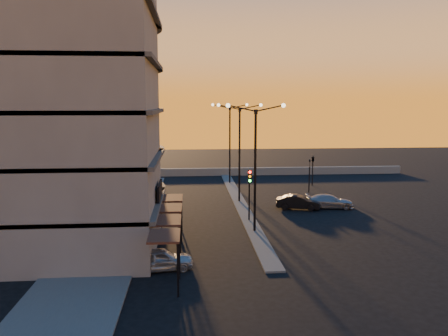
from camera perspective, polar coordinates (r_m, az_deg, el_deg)
ground at (r=32.93m, az=4.00°, el=-8.35°), size 120.00×120.00×0.00m
sidewalk_west at (r=36.86m, az=-13.44°, el=-6.64°), size 5.00×40.00×0.12m
median at (r=42.50m, az=2.00°, el=-4.40°), size 1.20×36.00×0.12m
parapet at (r=58.26m, az=2.17°, el=-0.46°), size 44.00×0.50×1.00m
building at (r=32.63m, az=-21.48°, el=12.11°), size 14.35×17.08×25.00m
streetlamp_near at (r=31.77m, az=4.11°, el=1.36°), size 4.32×0.32×9.51m
streetlamp_mid at (r=41.63m, az=2.04°, el=3.04°), size 4.32×0.32×9.51m
streetlamp_far at (r=51.54m, az=0.76°, el=4.08°), size 4.32×0.32×9.51m
traffic_light_main at (r=35.00m, az=3.36°, el=-2.46°), size 0.28×0.44×4.25m
signal_east_a at (r=47.54m, az=11.08°, el=-0.89°), size 0.13×0.16×3.60m
signal_east_b at (r=51.59m, az=11.53°, el=1.13°), size 0.42×1.99×3.60m
car_hatchback at (r=25.82m, az=-8.30°, el=-11.70°), size 3.92×1.99×1.28m
car_sedan at (r=40.18m, az=9.66°, el=-4.41°), size 4.15×2.33×1.29m
car_wagon at (r=41.21m, az=13.64°, el=-4.24°), size 4.49×2.30×1.25m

